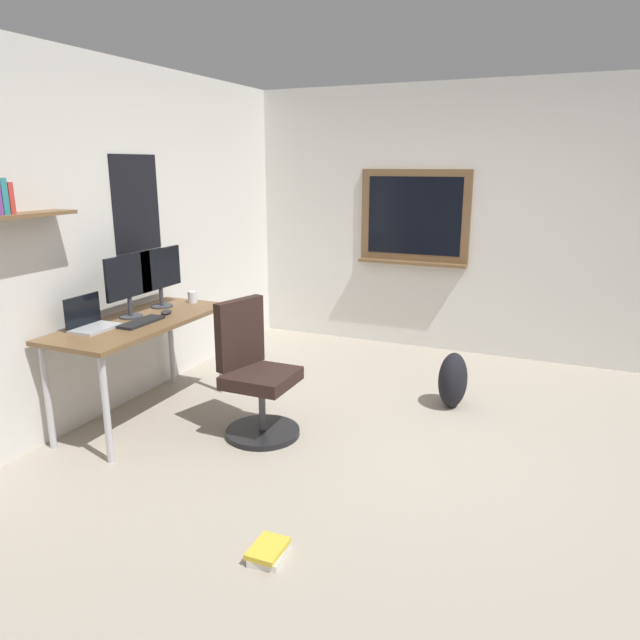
% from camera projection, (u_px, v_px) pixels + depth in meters
% --- Properties ---
extents(ground_plane, '(5.20, 5.20, 0.00)m').
position_uv_depth(ground_plane, '(420.00, 460.00, 3.79)').
color(ground_plane, '#9E9384').
rests_on(ground_plane, ground).
extents(wall_back, '(5.00, 0.30, 2.60)m').
position_uv_depth(wall_back, '(106.00, 239.00, 4.39)').
color(wall_back, silver).
rests_on(wall_back, ground).
extents(wall_right, '(0.22, 5.00, 2.60)m').
position_uv_depth(wall_right, '(487.00, 223.00, 5.63)').
color(wall_right, silver).
rests_on(wall_right, ground).
extents(desk, '(1.43, 0.62, 0.76)m').
position_uv_depth(desk, '(140.00, 330.00, 4.27)').
color(desk, brown).
rests_on(desk, ground).
extents(office_chair, '(0.52, 0.54, 0.95)m').
position_uv_depth(office_chair, '(255.00, 378.00, 4.08)').
color(office_chair, black).
rests_on(office_chair, ground).
extents(laptop, '(0.31, 0.21, 0.23)m').
position_uv_depth(laptop, '(90.00, 321.00, 4.01)').
color(laptop, '#ADAFB5').
rests_on(laptop, desk).
extents(monitor_primary, '(0.46, 0.17, 0.46)m').
position_uv_depth(monitor_primary, '(129.00, 281.00, 4.25)').
color(monitor_primary, '#38383D').
rests_on(monitor_primary, desk).
extents(monitor_secondary, '(0.46, 0.17, 0.46)m').
position_uv_depth(monitor_secondary, '(161.00, 273.00, 4.56)').
color(monitor_secondary, '#38383D').
rests_on(monitor_secondary, desk).
extents(keyboard, '(0.37, 0.13, 0.02)m').
position_uv_depth(keyboard, '(141.00, 322.00, 4.15)').
color(keyboard, black).
rests_on(keyboard, desk).
extents(computer_mouse, '(0.10, 0.06, 0.03)m').
position_uv_depth(computer_mouse, '(166.00, 312.00, 4.40)').
color(computer_mouse, '#262628').
rests_on(computer_mouse, desk).
extents(coffee_mug, '(0.08, 0.08, 0.09)m').
position_uv_depth(coffee_mug, '(192.00, 297.00, 4.77)').
color(coffee_mug, silver).
rests_on(coffee_mug, desk).
extents(backpack, '(0.32, 0.22, 0.44)m').
position_uv_depth(backpack, '(453.00, 380.00, 4.58)').
color(backpack, black).
rests_on(backpack, ground).
extents(book_stack_on_floor, '(0.23, 0.18, 0.06)m').
position_uv_depth(book_stack_on_floor, '(269.00, 551.00, 2.84)').
color(book_stack_on_floor, silver).
rests_on(book_stack_on_floor, ground).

